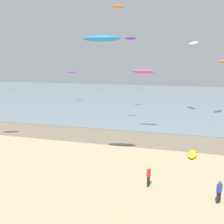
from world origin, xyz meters
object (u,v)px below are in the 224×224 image
grounded_kite (192,154)px  kite_aloft_5 (193,43)px  kite_aloft_0 (118,6)px  kite_aloft_3 (144,72)px  person_right_flank (149,176)px  kite_aloft_6 (224,61)px  kite_aloft_4 (130,38)px  kite_aloft_2 (71,72)px  person_mid_beach (219,191)px  kite_aloft_10 (102,38)px

grounded_kite → kite_aloft_5: bearing=-172.8°
kite_aloft_0 → grounded_kite: bearing=-62.2°
kite_aloft_0 → kite_aloft_3: (4.11, -1.52, -8.98)m
person_right_flank → kite_aloft_6: bearing=72.2°
kite_aloft_3 → kite_aloft_4: bearing=104.6°
kite_aloft_4 → kite_aloft_6: kite_aloft_4 is taller
grounded_kite → kite_aloft_6: bearing=173.4°
person_right_flank → grounded_kite: 8.69m
kite_aloft_6 → grounded_kite: bearing=-163.5°
kite_aloft_0 → kite_aloft_2: bearing=109.1°
person_mid_beach → grounded_kite: size_ratio=0.69×
kite_aloft_6 → kite_aloft_3: bearing=168.9°
kite_aloft_2 → kite_aloft_10: (18.34, -33.65, 4.53)m
person_right_flank → kite_aloft_10: kite_aloft_10 is taller
kite_aloft_2 → kite_aloft_5: (27.46, -6.89, 5.71)m
kite_aloft_3 → person_mid_beach: bearing=-67.9°
kite_aloft_5 → kite_aloft_10: 28.30m
kite_aloft_4 → person_mid_beach: bearing=71.1°
kite_aloft_3 → kite_aloft_6: bearing=44.6°
grounded_kite → kite_aloft_2: (-27.13, 29.32, 7.30)m
kite_aloft_3 → kite_aloft_5: kite_aloft_5 is taller
kite_aloft_2 → kite_aloft_6: (32.75, -7.88, 2.50)m
kite_aloft_10 → kite_aloft_4: bearing=-92.3°
grounded_kite → kite_aloft_10: (-8.79, -4.33, 11.84)m
kite_aloft_2 → kite_aloft_6: bearing=153.4°
grounded_kite → kite_aloft_0: 22.51m
grounded_kite → kite_aloft_3: (-6.58, 7.99, 8.40)m
kite_aloft_5 → kite_aloft_10: kite_aloft_5 is taller
person_mid_beach → kite_aloft_0: (-12.10, 18.41, 16.71)m
kite_aloft_4 → kite_aloft_10: kite_aloft_4 is taller
person_mid_beach → grounded_kite: 9.03m
grounded_kite → kite_aloft_10: bearing=-55.7°
kite_aloft_0 → kite_aloft_10: 15.03m
kite_aloft_0 → kite_aloft_5: size_ratio=0.55×
kite_aloft_2 → kite_aloft_5: bearing=152.9°
person_mid_beach → kite_aloft_0: kite_aloft_0 is taller
kite_aloft_2 → kite_aloft_6: kite_aloft_6 is taller
kite_aloft_5 → kite_aloft_6: size_ratio=0.93×
person_right_flank → kite_aloft_4: kite_aloft_4 is taller
kite_aloft_2 → kite_aloft_3: (20.55, -21.32, 1.10)m
person_right_flank → kite_aloft_5: size_ratio=0.52×
grounded_kite → kite_aloft_4: bearing=-145.7°
kite_aloft_6 → kite_aloft_10: size_ratio=1.01×
kite_aloft_4 → kite_aloft_5: 11.94m
kite_aloft_2 → kite_aloft_10: kite_aloft_10 is taller
kite_aloft_6 → person_mid_beach: bearing=-156.8°
person_mid_beach → kite_aloft_10: kite_aloft_10 is taller
kite_aloft_2 → kite_aloft_4: size_ratio=1.00×
grounded_kite → person_mid_beach: bearing=17.0°
grounded_kite → person_right_flank: bearing=-17.9°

